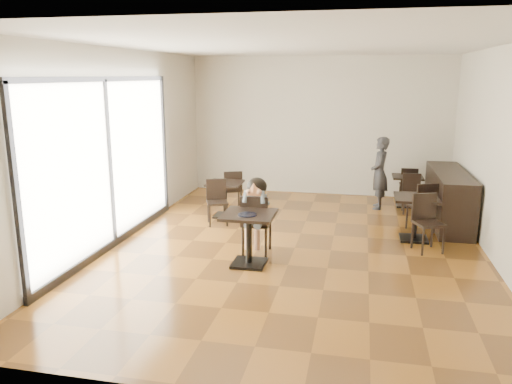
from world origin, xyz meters
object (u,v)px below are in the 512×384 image
(cafe_table_left, at_px, (225,199))
(chair_left_b, at_px, (217,203))
(child, at_px, (257,216))
(adult_patron, at_px, (380,173))
(child_table, at_px, (249,239))
(cafe_table_back, at_px, (407,191))
(chair_back_b, at_px, (412,194))
(chair_back_a, at_px, (408,185))
(cafe_table_mid, at_px, (415,218))
(chair_mid_a, at_px, (421,206))
(chair_left_a, at_px, (232,190))
(child_chair, at_px, (257,223))
(chair_mid_b, at_px, (429,224))

(cafe_table_left, xyz_separation_m, chair_left_b, (-0.00, -0.55, 0.07))
(child, distance_m, adult_patron, 3.75)
(child_table, relative_size, cafe_table_left, 1.13)
(cafe_table_back, xyz_separation_m, chair_back_b, (0.05, -0.55, 0.07))
(child, distance_m, chair_back_b, 3.94)
(child_table, distance_m, adult_patron, 4.24)
(chair_back_a, height_order, chair_back_b, same)
(cafe_table_mid, xyz_separation_m, chair_mid_a, (0.15, 0.55, 0.08))
(adult_patron, xyz_separation_m, cafe_table_back, (0.60, 0.30, -0.43))
(adult_patron, relative_size, cafe_table_mid, 2.00)
(chair_left_a, bearing_deg, cafe_table_back, 173.77)
(child, bearing_deg, chair_left_a, 113.05)
(child_chair, bearing_deg, chair_left_b, -52.30)
(child_table, relative_size, child, 0.66)
(cafe_table_left, bearing_deg, cafe_table_back, 23.86)
(child, height_order, chair_left_b, child)
(cafe_table_back, bearing_deg, child_chair, -126.24)
(chair_mid_b, xyz_separation_m, chair_left_b, (-3.71, 0.73, -0.03))
(chair_left_b, bearing_deg, cafe_table_back, 8.38)
(chair_mid_b, bearing_deg, chair_left_b, 146.50)
(cafe_table_mid, xyz_separation_m, chair_left_a, (-3.55, 1.28, 0.04))
(child_chair, height_order, cafe_table_left, child_chair)
(cafe_table_left, bearing_deg, adult_patron, 23.29)
(child_chair, bearing_deg, chair_back_a, -124.25)
(cafe_table_mid, distance_m, chair_mid_b, 0.58)
(chair_mid_b, relative_size, chair_back_b, 1.15)
(adult_patron, height_order, chair_back_a, adult_patron)
(cafe_table_left, relative_size, chair_back_b, 0.88)
(chair_mid_a, relative_size, chair_back_b, 1.15)
(chair_left_a, height_order, chair_back_b, chair_left_a)
(chair_mid_a, distance_m, chair_back_a, 2.12)
(child_table, relative_size, chair_back_b, 1.00)
(child, height_order, chair_mid_a, child)
(child_chair, xyz_separation_m, cafe_table_back, (2.56, 3.49, -0.15))
(child_table, relative_size, cafe_table_mid, 1.05)
(cafe_table_left, xyz_separation_m, chair_mid_b, (3.71, -1.28, 0.11))
(child, bearing_deg, chair_mid_b, 13.02)
(cafe_table_left, distance_m, chair_back_b, 3.80)
(child_table, distance_m, chair_mid_b, 2.91)
(cafe_table_left, xyz_separation_m, cafe_table_back, (3.60, 1.59, -0.02))
(adult_patron, distance_m, cafe_table_back, 0.80)
(child_table, distance_m, cafe_table_left, 2.66)
(child_chair, height_order, adult_patron, adult_patron)
(child_chair, height_order, chair_back_b, child_chair)
(adult_patron, bearing_deg, chair_left_b, -59.08)
(adult_patron, xyz_separation_m, chair_mid_a, (0.71, -1.47, -0.30))
(cafe_table_left, distance_m, chair_mid_b, 3.92)
(child, distance_m, chair_left_a, 2.67)
(child, bearing_deg, cafe_table_back, 53.76)
(child, bearing_deg, chair_back_a, 55.75)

